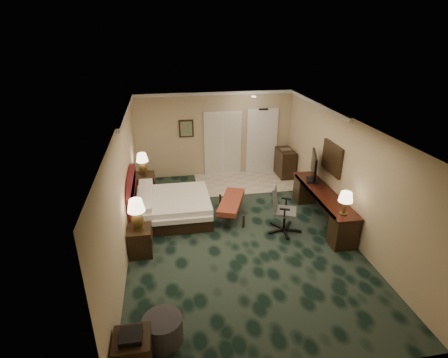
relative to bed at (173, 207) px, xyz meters
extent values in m
cube|color=black|center=(1.48, -1.06, -0.29)|extent=(5.00, 7.50, 0.00)
cube|color=silver|center=(1.48, -1.06, 2.41)|extent=(5.00, 7.50, 0.00)
cube|color=#BAAA8E|center=(1.48, 2.69, 1.06)|extent=(5.00, 0.00, 2.70)
cube|color=#BAAA8E|center=(1.48, -4.81, 1.06)|extent=(5.00, 0.00, 2.70)
cube|color=#BAAA8E|center=(-1.02, -1.06, 1.06)|extent=(0.00, 7.50, 2.70)
cube|color=#BAAA8E|center=(3.98, -1.06, 1.06)|extent=(0.00, 7.50, 2.70)
cube|color=beige|center=(2.38, 1.84, -0.29)|extent=(3.20, 1.70, 0.01)
cube|color=white|center=(3.03, 2.66, 0.76)|extent=(1.02, 0.06, 2.18)
cube|color=beige|center=(1.73, 2.65, 0.76)|extent=(1.20, 0.06, 2.10)
cube|color=#3F6051|center=(0.58, 2.65, 1.31)|extent=(0.45, 0.06, 0.55)
cube|color=white|center=(3.94, -0.46, 1.26)|extent=(0.05, 0.95, 0.75)
cube|color=silver|center=(0.00, 0.00, 0.00)|extent=(1.85, 1.71, 0.59)
cube|color=black|center=(-0.76, -1.42, 0.01)|extent=(0.49, 0.56, 0.61)
cube|color=black|center=(-0.74, 1.40, 0.04)|extent=(0.53, 0.61, 0.66)
cube|color=brown|center=(1.47, -0.17, -0.06)|extent=(0.96, 1.48, 0.47)
cylinder|color=#2B2B31|center=(-0.31, -3.83, -0.07)|extent=(0.74, 0.74, 0.44)
cube|color=black|center=(-0.73, -4.24, -0.01)|extent=(0.53, 0.53, 0.57)
cube|color=black|center=(3.66, -0.80, 0.10)|extent=(0.59, 2.72, 0.78)
cube|color=black|center=(3.66, -0.07, 0.87)|extent=(0.40, 0.95, 0.76)
cube|color=black|center=(3.69, 2.14, 0.15)|extent=(0.47, 0.84, 0.89)
camera|label=1|loc=(-0.06, -7.95, 4.27)|focal=28.00mm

